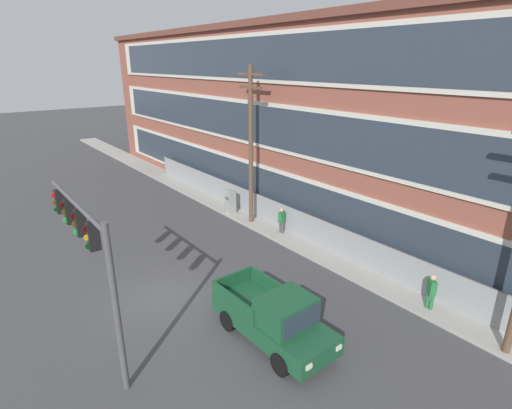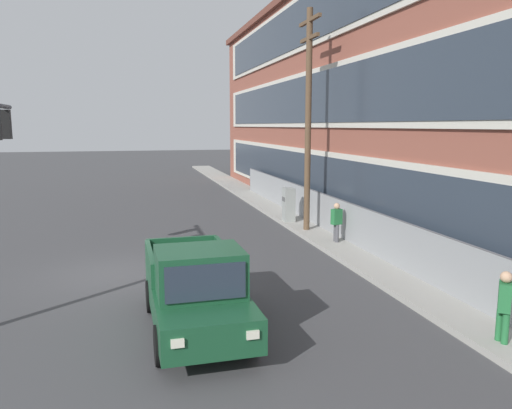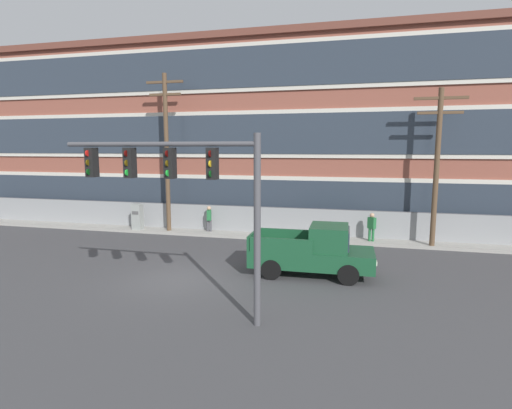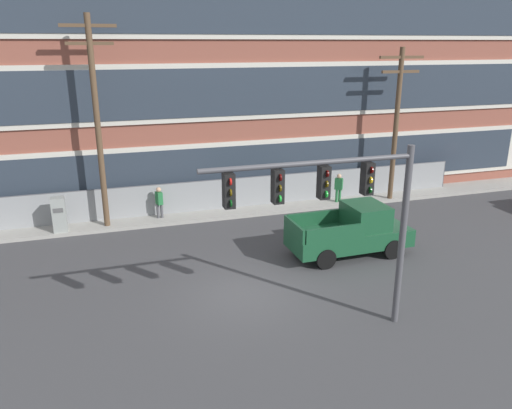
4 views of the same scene
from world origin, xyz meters
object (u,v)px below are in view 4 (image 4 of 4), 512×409
Objects in this scene: utility_pole_midblock at (397,119)px; pedestrian_by_fence at (159,202)px; pickup_truck_dark_green at (352,232)px; electrical_cabinet at (59,216)px; utility_pole_near_corner at (97,117)px; pedestrian_near_cabinet at (339,187)px; traffic_signal_mast at (338,200)px.

utility_pole_midblock is 4.75× the size of pedestrian_by_fence.
electrical_cabinet is (-11.38, 5.88, -0.09)m from pickup_truck_dark_green.
electrical_cabinet is (-2.00, -0.17, -4.27)m from utility_pole_near_corner.
utility_pole_near_corner reaches higher than electrical_cabinet.
pickup_truck_dark_green is at bearing -32.82° from utility_pole_near_corner.
electrical_cabinet is (-16.81, 0.07, -3.60)m from utility_pole_midblock.
pedestrian_near_cabinet is (11.82, 0.02, -4.17)m from utility_pole_near_corner.
traffic_signal_mast is 12.38m from pedestrian_by_fence.
electrical_cabinet is at bearing 152.69° from pickup_truck_dark_green.
pedestrian_near_cabinet and pedestrian_by_fence have the same top height.
utility_pole_near_corner reaches higher than pedestrian_near_cabinet.
pickup_truck_dark_green is at bearing -111.88° from pedestrian_near_cabinet.
traffic_signal_mast is 3.50× the size of electrical_cabinet.
utility_pole_midblock is 12.84m from pedestrian_by_fence.
electrical_cabinet is at bearing -173.69° from pedestrian_by_fence.
utility_pole_near_corner is at bearing 118.73° from traffic_signal_mast.
pedestrian_by_fence is (4.48, 0.50, 0.10)m from electrical_cabinet.
pedestrian_by_fence is (-9.35, 0.30, 0.00)m from pedestrian_near_cabinet.
utility_pole_near_corner is 5.38× the size of electrical_cabinet.
pedestrian_by_fence is at bearing 178.14° from pedestrian_near_cabinet.
pedestrian_by_fence is (-3.61, 11.41, -3.17)m from traffic_signal_mast.
utility_pole_near_corner is 4.86m from pedestrian_by_fence.
electrical_cabinet is 13.82m from pedestrian_near_cabinet.
traffic_signal_mast is 13.97m from electrical_cabinet.
pickup_truck_dark_green reaches higher than pedestrian_near_cabinet.
electrical_cabinet reaches higher than pedestrian_near_cabinet.
pickup_truck_dark_green is at bearing -27.31° from electrical_cabinet.
utility_pole_near_corner is 14.83m from utility_pole_midblock.
pedestrian_by_fence is at bearing 7.43° from utility_pole_near_corner.
electrical_cabinet is at bearing -179.21° from pedestrian_near_cabinet.
utility_pole_near_corner reaches higher than pickup_truck_dark_green.
utility_pole_near_corner reaches higher than utility_pole_midblock.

